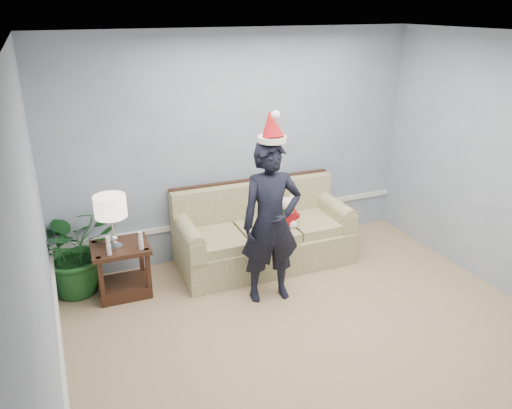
{
  "coord_description": "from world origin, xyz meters",
  "views": [
    {
      "loc": [
        -2.09,
        -2.88,
        2.94
      ],
      "look_at": [
        -0.19,
        1.55,
        0.99
      ],
      "focal_mm": 35.0,
      "sensor_mm": 36.0,
      "label": 1
    }
  ],
  "objects_px": {
    "houseplant": "(75,249)",
    "table_lamp": "(110,209)",
    "side_table": "(123,275)",
    "man": "(271,223)",
    "teddy_bear": "(287,215)",
    "sofa": "(262,236)"
  },
  "relations": [
    {
      "from": "houseplant",
      "to": "man",
      "type": "xyz_separation_m",
      "value": [
        1.87,
        -0.93,
        0.35
      ]
    },
    {
      "from": "table_lamp",
      "to": "teddy_bear",
      "type": "bearing_deg",
      "value": -1.44
    },
    {
      "from": "table_lamp",
      "to": "sofa",
      "type": "bearing_deg",
      "value": 3.71
    },
    {
      "from": "teddy_bear",
      "to": "table_lamp",
      "type": "bearing_deg",
      "value": -168.55
    },
    {
      "from": "man",
      "to": "houseplant",
      "type": "bearing_deg",
      "value": 160.63
    },
    {
      "from": "table_lamp",
      "to": "houseplant",
      "type": "bearing_deg",
      "value": 142.88
    },
    {
      "from": "teddy_bear",
      "to": "sofa",
      "type": "bearing_deg",
      "value": 159.31
    },
    {
      "from": "side_table",
      "to": "table_lamp",
      "type": "xyz_separation_m",
      "value": [
        -0.05,
        -0.04,
        0.79
      ]
    },
    {
      "from": "houseplant",
      "to": "sofa",
      "type": "bearing_deg",
      "value": -4.86
    },
    {
      "from": "man",
      "to": "table_lamp",
      "type": "bearing_deg",
      "value": 163.8
    },
    {
      "from": "table_lamp",
      "to": "man",
      "type": "bearing_deg",
      "value": -23.27
    },
    {
      "from": "sofa",
      "to": "table_lamp",
      "type": "height_order",
      "value": "table_lamp"
    },
    {
      "from": "sofa",
      "to": "houseplant",
      "type": "xyz_separation_m",
      "value": [
        -2.11,
        0.18,
        0.17
      ]
    },
    {
      "from": "side_table",
      "to": "table_lamp",
      "type": "bearing_deg",
      "value": -146.02
    },
    {
      "from": "side_table",
      "to": "houseplant",
      "type": "height_order",
      "value": "houseplant"
    },
    {
      "from": "sofa",
      "to": "teddy_bear",
      "type": "xyz_separation_m",
      "value": [
        0.24,
        -0.16,
        0.3
      ]
    },
    {
      "from": "houseplant",
      "to": "table_lamp",
      "type": "bearing_deg",
      "value": -37.12
    },
    {
      "from": "sofa",
      "to": "table_lamp",
      "type": "xyz_separation_m",
      "value": [
        -1.73,
        -0.11,
        0.68
      ]
    },
    {
      "from": "table_lamp",
      "to": "houseplant",
      "type": "height_order",
      "value": "table_lamp"
    },
    {
      "from": "teddy_bear",
      "to": "houseplant",
      "type": "bearing_deg",
      "value": -175.35
    },
    {
      "from": "side_table",
      "to": "man",
      "type": "xyz_separation_m",
      "value": [
        1.43,
        -0.68,
        0.64
      ]
    },
    {
      "from": "table_lamp",
      "to": "man",
      "type": "distance_m",
      "value": 1.63
    }
  ]
}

